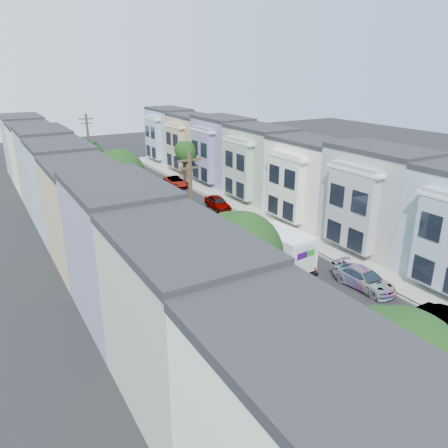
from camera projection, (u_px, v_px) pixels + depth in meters
name	position (u px, v px, depth m)	size (l,w,h in m)	color
ground	(283.00, 286.00, 31.79)	(160.00, 160.00, 0.00)	black
road_slab	(192.00, 225.00, 43.96)	(12.00, 70.00, 0.02)	black
curb_left	(134.00, 236.00, 41.07)	(0.30, 70.00, 0.15)	gray
curb_right	(242.00, 215.00, 46.81)	(0.30, 70.00, 0.15)	gray
sidewalk_left	(121.00, 238.00, 40.46)	(2.60, 70.00, 0.15)	gray
sidewalk_right	(252.00, 213.00, 47.42)	(2.60, 70.00, 0.15)	gray
centerline	(192.00, 225.00, 43.97)	(0.12, 70.00, 0.01)	gold
townhouse_row_left	(79.00, 247.00, 38.68)	(5.00, 70.00, 8.50)	white
townhouse_row_right	(280.00, 208.00, 49.25)	(5.00, 70.00, 8.50)	white
tree_a	(398.00, 373.00, 15.40)	(4.70, 4.70, 7.29)	black
tree_b	(239.00, 254.00, 23.79)	(4.70, 4.70, 7.84)	black
tree_c	(169.00, 219.00, 31.90)	(4.08, 4.08, 6.67)	black
tree_d	(119.00, 174.00, 40.99)	(4.70, 4.70, 7.91)	black
tree_e	(85.00, 158.00, 52.00)	(4.46, 4.46, 7.01)	black
tree_far_r	(186.00, 153.00, 58.30)	(3.10, 3.10, 5.72)	black
utility_pole_near	(191.00, 227.00, 28.67)	(1.60, 0.26, 10.00)	#42301E
utility_pole_far	(90.00, 159.00, 49.77)	(1.60, 0.26, 10.00)	#42301E
fedex_truck	(274.00, 246.00, 34.15)	(2.66, 6.92, 3.32)	silver
lead_sedan	(239.00, 233.00, 40.25)	(1.30, 3.69, 1.23)	black
parked_left_b	(286.00, 345.00, 23.88)	(2.06, 4.90, 1.47)	#0A083B
parked_left_c	(233.00, 301.00, 28.43)	(2.00, 4.77, 1.43)	#A8ACB0
parked_left_d	(162.00, 242.00, 38.10)	(1.37, 3.88, 1.29)	#3D0615
parked_right_b	(364.00, 279.00, 31.36)	(1.98, 4.71, 1.41)	silver
parked_right_c	(218.00, 203.00, 48.72)	(1.71, 4.47, 1.45)	black
parked_right_d	(176.00, 182.00, 57.85)	(2.15, 4.66, 1.30)	black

